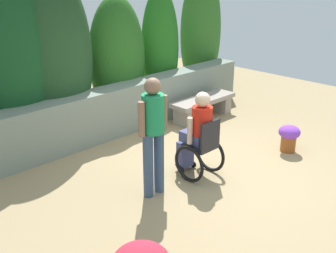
{
  "coord_description": "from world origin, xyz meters",
  "views": [
    {
      "loc": [
        -4.51,
        -3.71,
        2.99
      ],
      "look_at": [
        -0.67,
        0.18,
        0.85
      ],
      "focal_mm": 44.11,
      "sensor_mm": 36.0,
      "label": 1
    }
  ],
  "objects_px": {
    "person_standing_companion": "(153,129)",
    "stone_bench": "(203,105)",
    "flower_pot_purple_near": "(289,136)",
    "person_in_wheelchair": "(199,137)"
  },
  "relations": [
    {
      "from": "person_standing_companion",
      "to": "flower_pot_purple_near",
      "type": "distance_m",
      "value": 2.76
    },
    {
      "from": "person_in_wheelchair",
      "to": "flower_pot_purple_near",
      "type": "xyz_separation_m",
      "value": [
        1.76,
        -0.51,
        -0.34
      ]
    },
    {
      "from": "stone_bench",
      "to": "flower_pot_purple_near",
      "type": "bearing_deg",
      "value": -88.28
    },
    {
      "from": "stone_bench",
      "to": "person_standing_companion",
      "type": "xyz_separation_m",
      "value": [
        -2.81,
        -1.52,
        0.67
      ]
    },
    {
      "from": "person_standing_companion",
      "to": "flower_pot_purple_near",
      "type": "height_order",
      "value": "person_standing_companion"
    },
    {
      "from": "person_in_wheelchair",
      "to": "person_standing_companion",
      "type": "bearing_deg",
      "value": 168.01
    },
    {
      "from": "person_standing_companion",
      "to": "stone_bench",
      "type": "bearing_deg",
      "value": 24.74
    },
    {
      "from": "stone_bench",
      "to": "person_standing_companion",
      "type": "relative_size",
      "value": 0.93
    },
    {
      "from": "person_in_wheelchair",
      "to": "flower_pot_purple_near",
      "type": "height_order",
      "value": "person_in_wheelchair"
    },
    {
      "from": "stone_bench",
      "to": "flower_pot_purple_near",
      "type": "distance_m",
      "value": 2.11
    }
  ]
}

